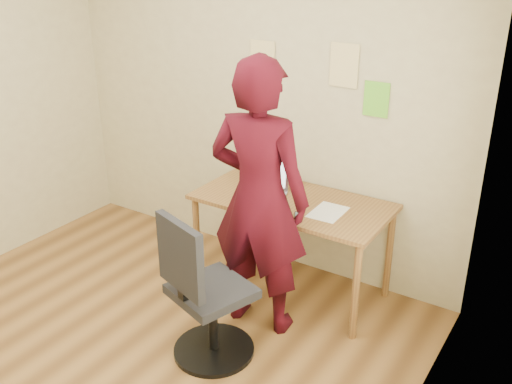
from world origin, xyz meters
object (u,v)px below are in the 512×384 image
Objects in this scene: desk at (292,211)px; phone at (299,215)px; laptop at (263,188)px; person at (259,199)px; office_chair at (203,299)px.

desk is 11.31× the size of phone.
desk is 0.27m from laptop.
desk is 0.54m from person.
phone is 0.07× the size of person.
office_chair reaches higher than phone.
person reaches higher than desk.
desk is at bearing 100.48° from phone.
phone is at bearing -42.97° from laptop.
person reaches higher than office_chair.
office_chair is at bearing -134.89° from phone.
person is (-0.16, -0.26, 0.18)m from phone.
laptop reaches higher than phone.
desk is at bearing 104.27° from office_chair.
laptop is 3.43× the size of phone.
office_chair is at bearing -99.35° from laptop.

